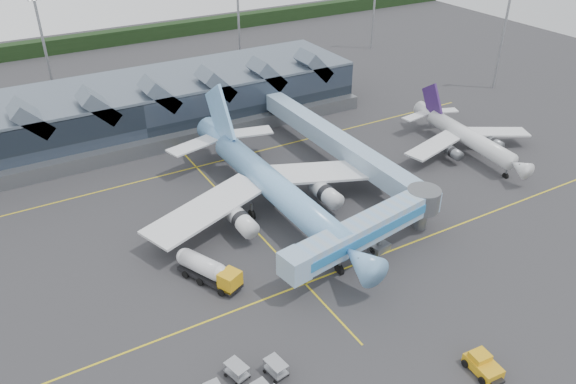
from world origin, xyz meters
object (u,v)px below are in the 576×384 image
regional_jet (466,136)px  fuel_truck (207,269)px  pushback_tug (483,365)px  jet_bridge (375,225)px  main_airliner (272,185)px

regional_jet → fuel_truck: size_ratio=3.07×
fuel_truck → pushback_tug: bearing=-80.7°
regional_jet → pushback_tug: bearing=-127.5°
pushback_tug → regional_jet: bearing=50.8°
fuel_truck → pushback_tug: size_ratio=2.12×
jet_bridge → fuel_truck: (-21.58, 5.83, -2.65)m
main_airliner → fuel_truck: size_ratio=5.03×
main_airliner → fuel_truck: main_airliner is taller
regional_jet → pushback_tug: 52.42m
regional_jet → jet_bridge: (-33.11, -16.24, 1.33)m
main_airliner → regional_jet: bearing=-1.0°
jet_bridge → fuel_truck: bearing=155.7°
main_airliner → fuel_truck: bearing=-146.0°
regional_jet → fuel_truck: regional_jet is taller
regional_jet → jet_bridge: bearing=-148.2°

